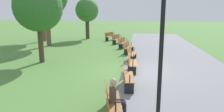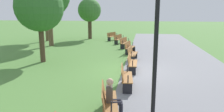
{
  "view_description": "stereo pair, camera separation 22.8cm",
  "coord_description": "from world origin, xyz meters",
  "px_view_note": "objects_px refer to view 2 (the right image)",
  "views": [
    {
      "loc": [
        10.9,
        0.27,
        3.17
      ],
      "look_at": [
        -0.0,
        -1.14,
        0.8
      ],
      "focal_mm": 33.18,
      "sensor_mm": 36.0,
      "label": 1
    },
    {
      "loc": [
        10.87,
        0.5,
        3.17
      ],
      "look_at": [
        -0.0,
        -1.14,
        0.8
      ],
      "focal_mm": 33.18,
      "sensor_mm": 36.0,
      "label": 2
    }
  ],
  "objects_px": {
    "tree_2": "(39,8)",
    "bench_6": "(126,77)",
    "bench_7": "(108,100)",
    "bench_0": "(113,36)",
    "bench_3": "(129,47)",
    "person_seated": "(112,96)",
    "tree_0": "(89,11)",
    "bench_5": "(132,63)",
    "bench_1": "(119,39)",
    "lamp_post": "(156,34)",
    "bench_2": "(125,42)",
    "bench_4": "(132,54)"
  },
  "relations": [
    {
      "from": "tree_2",
      "to": "bench_6",
      "type": "bearing_deg",
      "value": 56.28
    },
    {
      "from": "bench_6",
      "to": "bench_7",
      "type": "height_order",
      "value": "same"
    },
    {
      "from": "bench_0",
      "to": "bench_3",
      "type": "xyz_separation_m",
      "value": [
        7.07,
        2.37,
        0.0
      ]
    },
    {
      "from": "person_seated",
      "to": "bench_6",
      "type": "bearing_deg",
      "value": 164.94
    },
    {
      "from": "bench_6",
      "to": "person_seated",
      "type": "height_order",
      "value": "person_seated"
    },
    {
      "from": "bench_6",
      "to": "tree_0",
      "type": "height_order",
      "value": "tree_0"
    },
    {
      "from": "bench_5",
      "to": "bench_6",
      "type": "bearing_deg",
      "value": -2.65
    },
    {
      "from": "bench_1",
      "to": "person_seated",
      "type": "bearing_deg",
      "value": 27.18
    },
    {
      "from": "lamp_post",
      "to": "bench_5",
      "type": "bearing_deg",
      "value": -172.08
    },
    {
      "from": "person_seated",
      "to": "lamp_post",
      "type": "bearing_deg",
      "value": 34.6
    },
    {
      "from": "bench_3",
      "to": "bench_6",
      "type": "height_order",
      "value": "same"
    },
    {
      "from": "bench_1",
      "to": "bench_6",
      "type": "xyz_separation_m",
      "value": [
        12.24,
        1.71,
        0.0
      ]
    },
    {
      "from": "bench_5",
      "to": "person_seated",
      "type": "height_order",
      "value": "person_seated"
    },
    {
      "from": "bench_1",
      "to": "lamp_post",
      "type": "xyz_separation_m",
      "value": [
        15.9,
        2.68,
        2.21
      ]
    },
    {
      "from": "bench_1",
      "to": "bench_5",
      "type": "height_order",
      "value": "same"
    },
    {
      "from": "tree_0",
      "to": "tree_2",
      "type": "relative_size",
      "value": 0.95
    },
    {
      "from": "tree_0",
      "to": "bench_6",
      "type": "bearing_deg",
      "value": 19.77
    },
    {
      "from": "bench_2",
      "to": "lamp_post",
      "type": "height_order",
      "value": "lamp_post"
    },
    {
      "from": "bench_4",
      "to": "bench_5",
      "type": "distance_m",
      "value": 2.49
    },
    {
      "from": "bench_1",
      "to": "bench_5",
      "type": "relative_size",
      "value": 1.04
    },
    {
      "from": "bench_7",
      "to": "bench_2",
      "type": "bearing_deg",
      "value": 171.99
    },
    {
      "from": "bench_5",
      "to": "tree_0",
      "type": "distance_m",
      "value": 14.46
    },
    {
      "from": "bench_3",
      "to": "bench_5",
      "type": "xyz_separation_m",
      "value": [
        4.96,
        0.46,
        0.0
      ]
    },
    {
      "from": "bench_0",
      "to": "bench_2",
      "type": "height_order",
      "value": "same"
    },
    {
      "from": "bench_0",
      "to": "person_seated",
      "type": "height_order",
      "value": "person_seated"
    },
    {
      "from": "bench_5",
      "to": "tree_2",
      "type": "distance_m",
      "value": 6.59
    },
    {
      "from": "tree_0",
      "to": "bench_1",
      "type": "bearing_deg",
      "value": 49.91
    },
    {
      "from": "bench_2",
      "to": "bench_7",
      "type": "xyz_separation_m",
      "value": [
        12.34,
        0.57,
        0.0
      ]
    },
    {
      "from": "bench_0",
      "to": "bench_3",
      "type": "distance_m",
      "value": 7.45
    },
    {
      "from": "bench_3",
      "to": "lamp_post",
      "type": "distance_m",
      "value": 11.41
    },
    {
      "from": "bench_4",
      "to": "tree_0",
      "type": "xyz_separation_m",
      "value": [
        -10.5,
        -5.56,
        2.82
      ]
    },
    {
      "from": "tree_2",
      "to": "lamp_post",
      "type": "relative_size",
      "value": 1.28
    },
    {
      "from": "bench_0",
      "to": "bench_4",
      "type": "bearing_deg",
      "value": 42.55
    },
    {
      "from": "bench_0",
      "to": "bench_5",
      "type": "bearing_deg",
      "value": 39.9
    },
    {
      "from": "bench_5",
      "to": "bench_4",
      "type": "bearing_deg",
      "value": -177.35
    },
    {
      "from": "lamp_post",
      "to": "bench_7",
      "type": "bearing_deg",
      "value": -132.29
    },
    {
      "from": "bench_6",
      "to": "bench_1",
      "type": "bearing_deg",
      "value": -177.38
    },
    {
      "from": "tree_0",
      "to": "person_seated",
      "type": "bearing_deg",
      "value": 16.62
    },
    {
      "from": "bench_3",
      "to": "bench_2",
      "type": "bearing_deg",
      "value": -156.09
    },
    {
      "from": "bench_4",
      "to": "bench_6",
      "type": "relative_size",
      "value": 1.0
    },
    {
      "from": "bench_3",
      "to": "tree_0",
      "type": "distance_m",
      "value": 9.98
    },
    {
      "from": "bench_1",
      "to": "person_seated",
      "type": "xyz_separation_m",
      "value": [
        14.75,
        1.52,
        0.17
      ]
    },
    {
      "from": "bench_0",
      "to": "bench_4",
      "type": "height_order",
      "value": "same"
    },
    {
      "from": "bench_5",
      "to": "person_seated",
      "type": "bearing_deg",
      "value": -3.53
    },
    {
      "from": "bench_5",
      "to": "lamp_post",
      "type": "distance_m",
      "value": 6.6
    },
    {
      "from": "bench_4",
      "to": "tree_2",
      "type": "bearing_deg",
      "value": -72.53
    },
    {
      "from": "bench_7",
      "to": "person_seated",
      "type": "bearing_deg",
      "value": 63.49
    },
    {
      "from": "bench_3",
      "to": "person_seated",
      "type": "distance_m",
      "value": 9.96
    },
    {
      "from": "bench_4",
      "to": "bench_7",
      "type": "distance_m",
      "value": 7.46
    },
    {
      "from": "bench_0",
      "to": "bench_5",
      "type": "relative_size",
      "value": 1.03
    }
  ]
}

